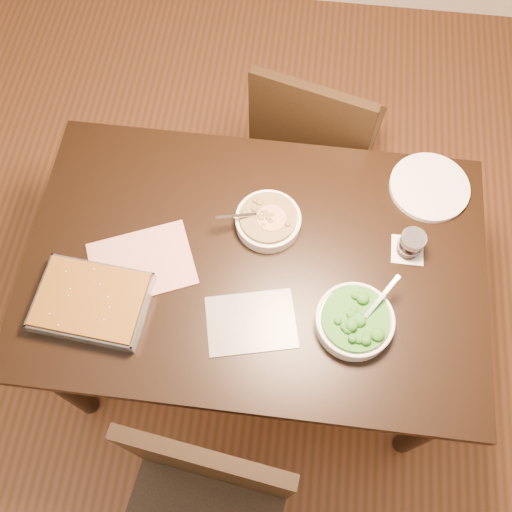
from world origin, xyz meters
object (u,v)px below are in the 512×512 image
stew_bowl (268,220)px  dinner_plate (429,187)px  broccoli_bowl (355,321)px  chair_far (314,139)px  baking_dish (92,302)px  wine_tumbler (411,243)px  table (255,274)px

stew_bowl → dinner_plate: bearing=21.1°
broccoli_bowl → chair_far: chair_far is taller
broccoli_bowl → baking_dish: 0.76m
wine_tumbler → chair_far: (-0.31, 0.56, -0.28)m
stew_bowl → table: bearing=-101.2°
table → wine_tumbler: bearing=11.5°
broccoli_bowl → dinner_plate: (0.22, 0.49, -0.02)m
baking_dish → dinner_plate: bearing=32.7°
dinner_plate → table: bearing=-148.4°
broccoli_bowl → wine_tumbler: bearing=59.1°
dinner_plate → chair_far: chair_far is taller
dinner_plate → baking_dish: bearing=-152.0°
stew_bowl → baking_dish: bearing=-145.5°
baking_dish → table: bearing=28.3°
stew_bowl → wine_tumbler: 0.44m
broccoli_bowl → baking_dish: bearing=-177.5°
baking_dish → dinner_plate: size_ratio=1.31×
broccoli_bowl → chair_far: bearing=100.7°
wine_tumbler → dinner_plate: bearing=73.8°
chair_far → wine_tumbler: bearing=134.1°
stew_bowl → chair_far: bearing=76.3°
stew_bowl → broccoli_bowl: (0.28, -0.29, 0.00)m
table → broccoli_bowl: size_ratio=5.96×
table → broccoli_bowl: (0.31, -0.16, 0.13)m
stew_bowl → chair_far: 0.60m
stew_bowl → broccoli_bowl: 0.41m
table → wine_tumbler: size_ratio=16.43×
wine_tumbler → dinner_plate: (0.07, 0.23, -0.04)m
stew_bowl → wine_tumbler: size_ratio=2.58×
table → broccoli_bowl: bearing=-28.2°
stew_bowl → baking_dish: stew_bowl is taller
broccoli_bowl → chair_far: (-0.15, 0.81, -0.26)m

